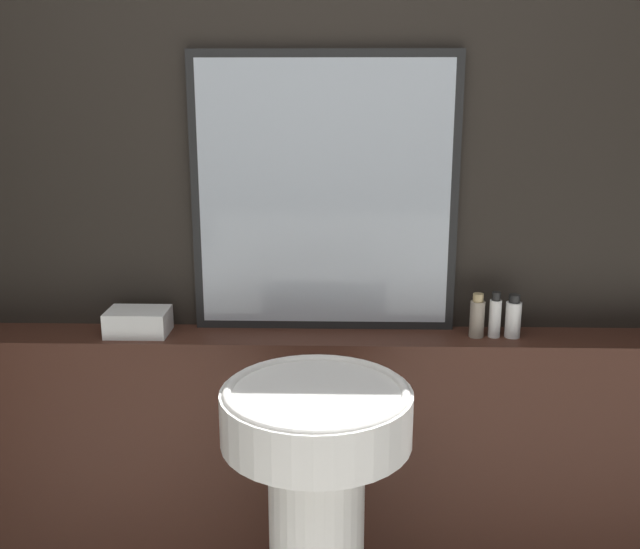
{
  "coord_description": "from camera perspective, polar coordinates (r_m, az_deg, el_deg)",
  "views": [
    {
      "loc": [
        0.07,
        -0.51,
        1.62
      ],
      "look_at": [
        0.02,
        1.47,
        1.11
      ],
      "focal_mm": 40.0,
      "sensor_mm": 36.0,
      "label": 1
    }
  ],
  "objects": [
    {
      "name": "wall_back",
      "position": [
        2.24,
        -0.27,
        4.83
      ],
      "size": [
        8.0,
        0.06,
        2.5
      ],
      "color": "black",
      "rests_on": "ground_plane"
    },
    {
      "name": "vanity_counter",
      "position": [
        2.39,
        -0.34,
        -15.04
      ],
      "size": [
        2.6,
        0.19,
        0.89
      ],
      "color": "#422319",
      "rests_on": "ground_plane"
    },
    {
      "name": "pedestal_sink",
      "position": [
        1.93,
        -0.28,
        -18.03
      ],
      "size": [
        0.48,
        0.48,
        0.92
      ],
      "color": "white",
      "rests_on": "ground_plane"
    },
    {
      "name": "mirror",
      "position": [
        2.18,
        0.36,
        6.4
      ],
      "size": [
        0.81,
        0.03,
        0.85
      ],
      "color": "black",
      "rests_on": "vanity_counter"
    },
    {
      "name": "towel_stack",
      "position": [
        2.28,
        -14.33,
        -3.69
      ],
      "size": [
        0.19,
        0.13,
        0.08
      ],
      "color": "white",
      "rests_on": "vanity_counter"
    },
    {
      "name": "shampoo_bottle",
      "position": [
        2.23,
        12.46,
        -3.33
      ],
      "size": [
        0.04,
        0.04,
        0.14
      ],
      "color": "gray",
      "rests_on": "vanity_counter"
    },
    {
      "name": "conditioner_bottle",
      "position": [
        2.24,
        13.82,
        -3.27
      ],
      "size": [
        0.04,
        0.04,
        0.14
      ],
      "color": "white",
      "rests_on": "vanity_counter"
    },
    {
      "name": "lotion_bottle",
      "position": [
        2.25,
        15.2,
        -3.34
      ],
      "size": [
        0.05,
        0.05,
        0.13
      ],
      "color": "white",
      "rests_on": "vanity_counter"
    }
  ]
}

